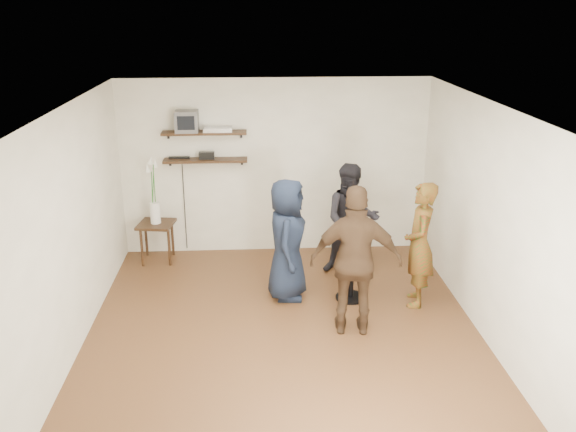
{
  "coord_description": "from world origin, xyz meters",
  "views": [
    {
      "loc": [
        -0.31,
        -6.2,
        3.59
      ],
      "look_at": [
        0.07,
        0.4,
        1.27
      ],
      "focal_mm": 38.0,
      "sensor_mm": 36.0,
      "label": 1
    }
  ],
  "objects_px": {
    "side_table": "(156,229)",
    "person_plaid": "(419,245)",
    "drinks_table": "(352,257)",
    "person_navy": "(287,239)",
    "dvd_deck": "(218,129)",
    "person_dark": "(352,220)",
    "radio": "(207,156)",
    "crt_monitor": "(187,121)",
    "person_brown": "(356,261)"
  },
  "relations": [
    {
      "from": "drinks_table",
      "to": "person_brown",
      "type": "distance_m",
      "value": 0.87
    },
    {
      "from": "side_table",
      "to": "person_dark",
      "type": "relative_size",
      "value": 0.37
    },
    {
      "from": "side_table",
      "to": "person_brown",
      "type": "distance_m",
      "value": 3.38
    },
    {
      "from": "dvd_deck",
      "to": "person_dark",
      "type": "height_order",
      "value": "dvd_deck"
    },
    {
      "from": "side_table",
      "to": "person_navy",
      "type": "xyz_separation_m",
      "value": [
        1.83,
        -1.27,
        0.3
      ]
    },
    {
      "from": "person_plaid",
      "to": "person_brown",
      "type": "distance_m",
      "value": 1.11
    },
    {
      "from": "radio",
      "to": "person_brown",
      "type": "xyz_separation_m",
      "value": [
        1.79,
        -2.42,
        -0.64
      ]
    },
    {
      "from": "side_table",
      "to": "drinks_table",
      "type": "relative_size",
      "value": 0.64
    },
    {
      "from": "drinks_table",
      "to": "person_navy",
      "type": "xyz_separation_m",
      "value": [
        -0.81,
        0.12,
        0.2
      ]
    },
    {
      "from": "side_table",
      "to": "person_plaid",
      "type": "height_order",
      "value": "person_plaid"
    },
    {
      "from": "radio",
      "to": "person_plaid",
      "type": "relative_size",
      "value": 0.14
    },
    {
      "from": "crt_monitor",
      "to": "person_dark",
      "type": "relative_size",
      "value": 0.2
    },
    {
      "from": "radio",
      "to": "side_table",
      "type": "height_order",
      "value": "radio"
    },
    {
      "from": "drinks_table",
      "to": "person_plaid",
      "type": "height_order",
      "value": "person_plaid"
    },
    {
      "from": "dvd_deck",
      "to": "drinks_table",
      "type": "xyz_separation_m",
      "value": [
        1.71,
        -1.6,
        -1.32
      ]
    },
    {
      "from": "person_dark",
      "to": "person_brown",
      "type": "relative_size",
      "value": 0.9
    },
    {
      "from": "crt_monitor",
      "to": "person_brown",
      "type": "height_order",
      "value": "crt_monitor"
    },
    {
      "from": "drinks_table",
      "to": "person_plaid",
      "type": "xyz_separation_m",
      "value": [
        0.8,
        -0.16,
        0.21
      ]
    },
    {
      "from": "side_table",
      "to": "dvd_deck",
      "type": "bearing_deg",
      "value": 13.14
    },
    {
      "from": "crt_monitor",
      "to": "person_plaid",
      "type": "distance_m",
      "value": 3.64
    },
    {
      "from": "radio",
      "to": "crt_monitor",
      "type": "bearing_deg",
      "value": 180.0
    },
    {
      "from": "person_navy",
      "to": "person_brown",
      "type": "relative_size",
      "value": 0.9
    },
    {
      "from": "side_table",
      "to": "person_plaid",
      "type": "bearing_deg",
      "value": -24.24
    },
    {
      "from": "radio",
      "to": "person_brown",
      "type": "distance_m",
      "value": 3.07
    },
    {
      "from": "dvd_deck",
      "to": "person_plaid",
      "type": "xyz_separation_m",
      "value": [
        2.51,
        -1.76,
        -1.11
      ]
    },
    {
      "from": "drinks_table",
      "to": "person_dark",
      "type": "relative_size",
      "value": 0.58
    },
    {
      "from": "radio",
      "to": "side_table",
      "type": "distance_m",
      "value": 1.3
    },
    {
      "from": "person_navy",
      "to": "person_dark",
      "type": "bearing_deg",
      "value": -44.93
    },
    {
      "from": "person_plaid",
      "to": "dvd_deck",
      "type": "bearing_deg",
      "value": -113.79
    },
    {
      "from": "drinks_table",
      "to": "person_brown",
      "type": "xyz_separation_m",
      "value": [
        -0.09,
        -0.81,
        0.29
      ]
    },
    {
      "from": "dvd_deck",
      "to": "person_dark",
      "type": "bearing_deg",
      "value": -23.6
    },
    {
      "from": "person_plaid",
      "to": "person_brown",
      "type": "bearing_deg",
      "value": -42.64
    },
    {
      "from": "dvd_deck",
      "to": "drinks_table",
      "type": "distance_m",
      "value": 2.69
    },
    {
      "from": "drinks_table",
      "to": "person_dark",
      "type": "xyz_separation_m",
      "value": [
        0.11,
        0.81,
        0.2
      ]
    },
    {
      "from": "crt_monitor",
      "to": "drinks_table",
      "type": "bearing_deg",
      "value": -36.91
    },
    {
      "from": "dvd_deck",
      "to": "person_plaid",
      "type": "height_order",
      "value": "dvd_deck"
    },
    {
      "from": "person_plaid",
      "to": "person_navy",
      "type": "height_order",
      "value": "person_plaid"
    },
    {
      "from": "dvd_deck",
      "to": "side_table",
      "type": "bearing_deg",
      "value": -166.86
    },
    {
      "from": "dvd_deck",
      "to": "side_table",
      "type": "xyz_separation_m",
      "value": [
        -0.93,
        -0.22,
        -1.41
      ]
    },
    {
      "from": "drinks_table",
      "to": "dvd_deck",
      "type": "bearing_deg",
      "value": 136.75
    },
    {
      "from": "radio",
      "to": "person_brown",
      "type": "height_order",
      "value": "person_brown"
    },
    {
      "from": "crt_monitor",
      "to": "drinks_table",
      "type": "relative_size",
      "value": 0.35
    },
    {
      "from": "person_plaid",
      "to": "person_navy",
      "type": "bearing_deg",
      "value": -88.44
    },
    {
      "from": "dvd_deck",
      "to": "person_navy",
      "type": "height_order",
      "value": "dvd_deck"
    },
    {
      "from": "person_navy",
      "to": "person_brown",
      "type": "xyz_separation_m",
      "value": [
        0.71,
        -0.93,
        0.09
      ]
    },
    {
      "from": "radio",
      "to": "drinks_table",
      "type": "relative_size",
      "value": 0.24
    },
    {
      "from": "crt_monitor",
      "to": "person_brown",
      "type": "relative_size",
      "value": 0.18
    },
    {
      "from": "radio",
      "to": "person_plaid",
      "type": "distance_m",
      "value": 3.29
    },
    {
      "from": "person_plaid",
      "to": "person_brown",
      "type": "height_order",
      "value": "person_brown"
    },
    {
      "from": "person_plaid",
      "to": "person_brown",
      "type": "relative_size",
      "value": 0.9
    }
  ]
}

